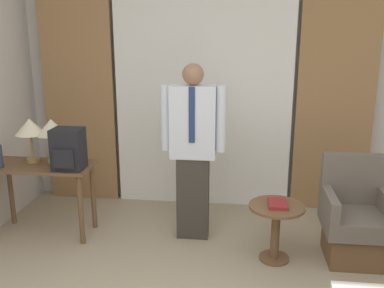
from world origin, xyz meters
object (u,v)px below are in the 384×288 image
object	(u,v)px
table_lamp_left	(30,128)
backpack	(68,149)
book	(278,204)
armchair	(355,222)
table_lamp_right	(52,129)
side_table	(276,223)
person	(193,146)
desk	(42,178)

from	to	relation	value
table_lamp_left	backpack	world-z (taller)	table_lamp_left
backpack	book	bearing A→B (deg)	-4.77
armchair	table_lamp_left	bearing A→B (deg)	176.13
table_lamp_left	armchair	xyz separation A→B (m)	(3.08, -0.21, -0.73)
table_lamp_right	side_table	xyz separation A→B (m)	(2.16, -0.33, -0.72)
person	side_table	bearing A→B (deg)	-25.16
table_lamp_right	person	world-z (taller)	person
backpack	person	xyz separation A→B (m)	(1.15, 0.20, 0.01)
desk	table_lamp_right	xyz separation A→B (m)	(0.11, 0.07, 0.48)
table_lamp_left	book	bearing A→B (deg)	-7.94
desk	book	bearing A→B (deg)	-6.54
table_lamp_right	armchair	size ratio (longest dim) A/B	0.48
desk	book	xyz separation A→B (m)	(2.27, -0.26, -0.06)
desk	armchair	distance (m)	2.99
side_table	book	size ratio (longest dim) A/B	2.23
armchair	side_table	size ratio (longest dim) A/B	1.75
desk	armchair	bearing A→B (deg)	-2.64
person	backpack	bearing A→B (deg)	-170.00
backpack	armchair	distance (m)	2.70
book	desk	bearing A→B (deg)	173.46
backpack	book	distance (m)	1.98
side_table	person	bearing A→B (deg)	154.84
desk	table_lamp_right	bearing A→B (deg)	32.98
table_lamp_right	person	bearing A→B (deg)	1.35
table_lamp_right	book	distance (m)	2.25
backpack	book	xyz separation A→B (m)	(1.94, -0.16, -0.38)
book	person	bearing A→B (deg)	155.05
desk	backpack	size ratio (longest dim) A/B	2.60
desk	person	size ratio (longest dim) A/B	0.59
table_lamp_right	backpack	xyz separation A→B (m)	(0.23, -0.17, -0.15)
table_lamp_right	book	size ratio (longest dim) A/B	1.88
backpack	book	size ratio (longest dim) A/B	1.67
table_lamp_left	book	size ratio (longest dim) A/B	1.88
desk	person	distance (m)	1.53
table_lamp_right	armchair	bearing A→B (deg)	-4.16
backpack	armchair	size ratio (longest dim) A/B	0.43
person	desk	bearing A→B (deg)	-176.00
book	table_lamp_right	bearing A→B (deg)	171.27
table_lamp_left	book	distance (m)	2.46
side_table	book	world-z (taller)	book
table_lamp_left	side_table	xyz separation A→B (m)	(2.38, -0.33, -0.72)
armchair	book	bearing A→B (deg)	-169.99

